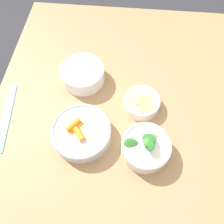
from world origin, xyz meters
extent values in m
plane|color=#2D2D33|center=(0.00, 0.00, 0.00)|extent=(10.00, 10.00, 0.00)
cube|color=#99724C|center=(0.00, 0.00, 0.73)|extent=(1.24, 0.96, 0.03)
cube|color=olive|center=(0.56, -0.42, 0.36)|extent=(0.06, 0.06, 0.72)
cube|color=olive|center=(0.56, 0.42, 0.36)|extent=(0.06, 0.06, 0.72)
cylinder|color=silver|center=(-0.07, 0.13, 0.77)|extent=(0.20, 0.20, 0.05)
torus|color=silver|center=(-0.07, 0.13, 0.79)|extent=(0.20, 0.20, 0.01)
cylinder|color=orange|center=(-0.05, 0.07, 0.78)|extent=(0.03, 0.05, 0.02)
cylinder|color=orange|center=(-0.04, 0.12, 0.79)|extent=(0.04, 0.05, 0.02)
cylinder|color=orange|center=(-0.06, 0.13, 0.79)|extent=(0.05, 0.03, 0.02)
cylinder|color=orange|center=(-0.06, 0.15, 0.79)|extent=(0.06, 0.04, 0.02)
cylinder|color=orange|center=(-0.05, 0.15, 0.80)|extent=(0.06, 0.05, 0.02)
cylinder|color=orange|center=(-0.08, 0.13, 0.80)|extent=(0.05, 0.04, 0.02)
cylinder|color=silver|center=(-0.10, -0.09, 0.77)|extent=(0.16, 0.16, 0.06)
torus|color=silver|center=(-0.10, -0.09, 0.80)|extent=(0.16, 0.16, 0.01)
ellipsoid|color=#4C933D|center=(-0.10, -0.09, 0.83)|extent=(0.05, 0.05, 0.03)
ellipsoid|color=#3D8433|center=(-0.10, -0.04, 0.80)|extent=(0.05, 0.07, 0.05)
ellipsoid|color=#235B23|center=(-0.09, -0.09, 0.82)|extent=(0.06, 0.06, 0.04)
ellipsoid|color=#235B23|center=(-0.11, -0.09, 0.83)|extent=(0.05, 0.04, 0.03)
ellipsoid|color=#4C933D|center=(-0.06, -0.13, 0.79)|extent=(0.03, 0.04, 0.01)
ellipsoid|color=#3D8433|center=(-0.07, -0.10, 0.80)|extent=(0.05, 0.04, 0.04)
cylinder|color=white|center=(0.17, 0.16, 0.77)|extent=(0.17, 0.17, 0.06)
torus|color=white|center=(0.17, 0.16, 0.80)|extent=(0.17, 0.17, 0.01)
cylinder|color=brown|center=(0.17, 0.16, 0.77)|extent=(0.15, 0.15, 0.03)
ellipsoid|color=#AD7551|center=(0.15, 0.20, 0.79)|extent=(0.01, 0.01, 0.01)
ellipsoid|color=#AD7551|center=(0.22, 0.18, 0.79)|extent=(0.01, 0.01, 0.01)
ellipsoid|color=#AD7551|center=(0.12, 0.14, 0.79)|extent=(0.01, 0.01, 0.01)
ellipsoid|color=#AD7551|center=(0.20, 0.16, 0.79)|extent=(0.01, 0.01, 0.01)
ellipsoid|color=#A36B4C|center=(0.11, 0.14, 0.79)|extent=(0.01, 0.01, 0.01)
ellipsoid|color=#AD7551|center=(0.19, 0.12, 0.79)|extent=(0.01, 0.01, 0.01)
ellipsoid|color=#AD7551|center=(0.23, 0.18, 0.79)|extent=(0.01, 0.01, 0.01)
ellipsoid|color=#A36B4C|center=(0.18, 0.12, 0.79)|extent=(0.01, 0.01, 0.01)
ellipsoid|color=#AD7551|center=(0.21, 0.16, 0.79)|extent=(0.01, 0.01, 0.01)
ellipsoid|color=#8E5B3D|center=(0.16, 0.12, 0.79)|extent=(0.01, 0.01, 0.01)
ellipsoid|color=#8E5B3D|center=(0.13, 0.17, 0.79)|extent=(0.01, 0.01, 0.01)
ellipsoid|color=#8E5B3D|center=(0.16, 0.13, 0.79)|extent=(0.01, 0.01, 0.01)
ellipsoid|color=#8E5B3D|center=(0.22, 0.20, 0.79)|extent=(0.01, 0.01, 0.01)
ellipsoid|color=#A36B4C|center=(0.15, 0.21, 0.79)|extent=(0.01, 0.01, 0.01)
ellipsoid|color=#AD7551|center=(0.20, 0.15, 0.79)|extent=(0.01, 0.01, 0.01)
cylinder|color=#E0A88E|center=(0.17, 0.13, 0.79)|extent=(0.03, 0.03, 0.01)
cylinder|color=tan|center=(0.19, 0.19, 0.79)|extent=(0.03, 0.03, 0.01)
cylinder|color=#E0A88E|center=(0.15, 0.12, 0.79)|extent=(0.03, 0.03, 0.01)
cylinder|color=#E0A88E|center=(0.19, 0.13, 0.79)|extent=(0.03, 0.03, 0.01)
cylinder|color=silver|center=(0.07, -0.07, 0.77)|extent=(0.13, 0.13, 0.04)
torus|color=silver|center=(0.07, -0.07, 0.78)|extent=(0.13, 0.13, 0.01)
cube|color=tan|center=(0.09, -0.10, 0.77)|extent=(0.05, 0.06, 0.02)
cube|color=tan|center=(0.08, -0.08, 0.78)|extent=(0.07, 0.06, 0.03)
cube|color=tan|center=(0.06, -0.10, 0.78)|extent=(0.04, 0.05, 0.02)
cube|color=tan|center=(0.08, -0.04, 0.78)|extent=(0.06, 0.06, 0.01)
cube|color=tan|center=(0.07, -0.07, 0.78)|extent=(0.06, 0.05, 0.01)
cube|color=tan|center=(0.04, -0.08, 0.79)|extent=(0.06, 0.06, 0.02)
cube|color=#4C99E0|center=(-0.02, 0.41, 0.75)|extent=(0.28, 0.06, 0.00)
camera|label=1|loc=(-0.34, 0.00, 1.45)|focal=35.00mm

